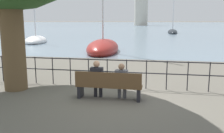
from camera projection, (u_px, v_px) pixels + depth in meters
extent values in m
plane|color=#605B51|center=(109.00, 99.00, 7.96)|extent=(1000.00, 1000.00, 0.00)
cube|color=slate|center=(158.00, 24.00, 160.70)|extent=(600.00, 300.00, 0.01)
cylinder|color=brown|center=(13.00, 37.00, 8.73)|extent=(0.80, 0.80, 3.77)
cube|color=brown|center=(109.00, 86.00, 7.88)|extent=(2.09, 0.45, 0.05)
cube|color=brown|center=(108.00, 80.00, 7.64)|extent=(2.09, 0.04, 0.45)
cube|color=black|center=(81.00, 91.00, 8.10)|extent=(0.10, 0.41, 0.40)
cube|color=black|center=(139.00, 94.00, 7.75)|extent=(0.10, 0.41, 0.40)
cylinder|color=black|center=(96.00, 90.00, 8.16)|extent=(0.11, 0.11, 0.45)
cylinder|color=black|center=(101.00, 90.00, 8.13)|extent=(0.11, 0.11, 0.45)
cube|color=black|center=(97.00, 82.00, 8.01)|extent=(0.33, 0.26, 0.14)
cube|color=black|center=(97.00, 76.00, 7.88)|extent=(0.39, 0.24, 0.56)
sphere|color=#A87A5B|center=(97.00, 64.00, 7.81)|extent=(0.21, 0.21, 0.21)
cylinder|color=#4C4C51|center=(119.00, 91.00, 8.01)|extent=(0.11, 0.11, 0.45)
cylinder|color=#4C4C51|center=(125.00, 91.00, 7.98)|extent=(0.11, 0.11, 0.45)
cube|color=#4C4C51|center=(122.00, 84.00, 7.86)|extent=(0.33, 0.26, 0.14)
cube|color=#4C4C51|center=(121.00, 78.00, 7.74)|extent=(0.39, 0.24, 0.50)
sphere|color=#846047|center=(121.00, 67.00, 7.67)|extent=(0.20, 0.20, 0.20)
cylinder|color=black|center=(3.00, 69.00, 10.14)|extent=(0.04, 0.04, 1.05)
cylinder|color=black|center=(19.00, 69.00, 10.00)|extent=(0.04, 0.04, 1.05)
cylinder|color=black|center=(36.00, 70.00, 9.87)|extent=(0.04, 0.04, 1.05)
cylinder|color=black|center=(53.00, 71.00, 9.73)|extent=(0.04, 0.04, 1.05)
cylinder|color=black|center=(70.00, 71.00, 9.60)|extent=(0.04, 0.04, 1.05)
cylinder|color=black|center=(89.00, 72.00, 9.46)|extent=(0.04, 0.04, 1.05)
cylinder|color=black|center=(107.00, 73.00, 9.33)|extent=(0.04, 0.04, 1.05)
cylinder|color=black|center=(126.00, 74.00, 9.19)|extent=(0.04, 0.04, 1.05)
cylinder|color=black|center=(146.00, 75.00, 9.06)|extent=(0.04, 0.04, 1.05)
cylinder|color=black|center=(167.00, 75.00, 8.92)|extent=(0.04, 0.04, 1.05)
cylinder|color=black|center=(188.00, 76.00, 8.79)|extent=(0.04, 0.04, 1.05)
cylinder|color=black|center=(209.00, 77.00, 8.66)|extent=(0.04, 0.04, 1.05)
cylinder|color=black|center=(117.00, 60.00, 9.17)|extent=(15.25, 0.04, 0.04)
cylinder|color=black|center=(117.00, 72.00, 9.25)|extent=(15.25, 0.04, 0.04)
ellipsoid|color=black|center=(172.00, 32.00, 47.66)|extent=(1.83, 8.63, 1.07)
cylinder|color=silver|center=(174.00, 4.00, 46.69)|extent=(0.14, 0.14, 9.85)
ellipsoid|color=white|center=(36.00, 41.00, 27.83)|extent=(4.08, 6.34, 1.07)
ellipsoid|color=maroon|center=(103.00, 48.00, 19.67)|extent=(3.12, 6.77, 1.41)
cylinder|color=beige|center=(141.00, 5.00, 114.46)|extent=(6.19, 6.19, 18.53)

